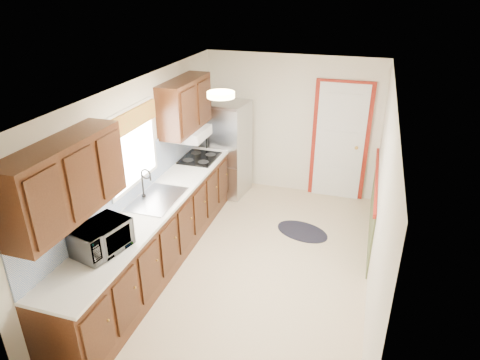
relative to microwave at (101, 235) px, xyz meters
The scene contains 8 objects.
room_shell 1.83m from the microwave, 49.10° to the left, with size 3.20×5.20×2.52m.
kitchen_run 1.14m from the microwave, 91.85° to the left, with size 0.63×4.00×2.20m.
back_wall_trim 4.22m from the microwave, 58.62° to the left, with size 1.12×2.30×2.08m.
ceiling_fixture 1.93m from the microwave, 52.79° to the left, with size 0.30×0.30×0.06m, color #FFD88C.
microwave is the anchor object (origin of this frame).
refrigerator 3.45m from the microwave, 87.00° to the left, with size 0.76×0.73×1.65m.
rug 3.21m from the microwave, 55.28° to the left, with size 0.81×0.52×0.01m, color black.
cooktop 2.62m from the microwave, 89.78° to the left, with size 0.52×0.63×0.02m, color black.
Camera 1 is at (1.24, -4.49, 3.50)m, focal length 32.00 mm.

